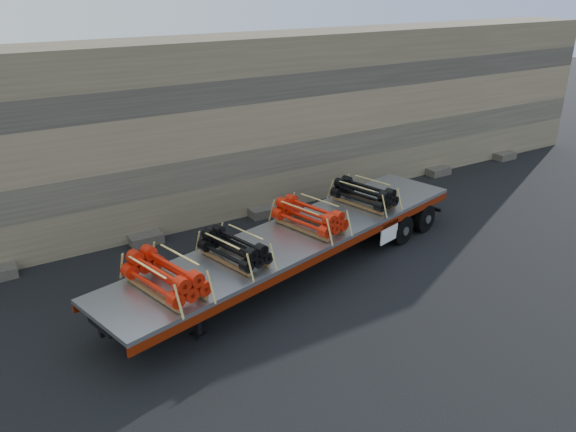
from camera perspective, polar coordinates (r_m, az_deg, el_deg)
name	(u,v)px	position (r m, az deg, el deg)	size (l,w,h in m)	color
ground	(281,275)	(18.67, -0.70, -6.02)	(120.00, 120.00, 0.00)	black
rock_wall	(196,130)	(22.84, -9.30, 8.62)	(44.00, 3.00, 7.00)	#7A6B54
trailer	(298,253)	(18.56, 1.00, -3.73)	(14.18, 2.73, 1.42)	#A2A5AA
bundle_front	(165,276)	(15.15, -12.40, -5.99)	(1.21, 2.42, 0.86)	red
bundle_midfront	(234,249)	(16.42, -5.46, -3.35)	(1.07, 2.15, 0.76)	black
bundle_midrear	(309,217)	(18.45, 2.20, -0.06)	(1.18, 2.36, 0.84)	red
bundle_rear	(364,194)	(20.59, 7.75, 2.20)	(1.13, 2.26, 0.80)	black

